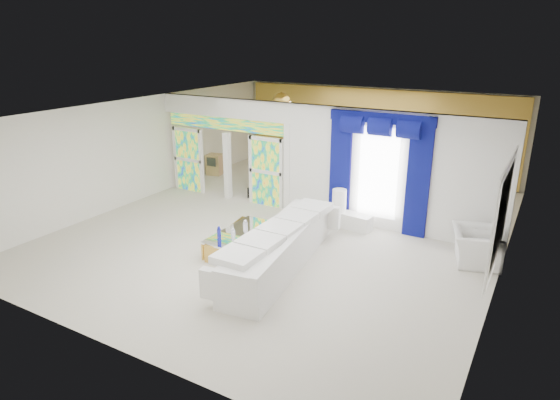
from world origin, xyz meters
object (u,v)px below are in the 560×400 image
Objects in this scene: armchair at (476,246)px; coffee_table at (237,240)px; white_sofa at (281,249)px; console_table at (349,220)px; grand_piano at (290,170)px.

coffee_table is at bearing 97.14° from armchair.
white_sofa is 2.83m from console_table.
coffee_table is 5.20m from grand_piano.
console_table is 0.60× the size of grand_piano.
armchair is at bearing 24.99° from white_sofa.
grand_piano is (-3.12, 2.52, 0.30)m from console_table.
white_sofa is 3.76× the size of armchair.
console_table is (1.78, 2.49, -0.01)m from coffee_table.
armchair is at bearing 22.12° from coffee_table.
coffee_table is (-1.35, 0.30, -0.19)m from white_sofa.
white_sofa is at bearing -12.53° from coffee_table.
coffee_table is 1.59× the size of console_table.
coffee_table is at bearing 159.62° from white_sofa.
armchair reaches higher than coffee_table.
coffee_table reaches higher than console_table.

